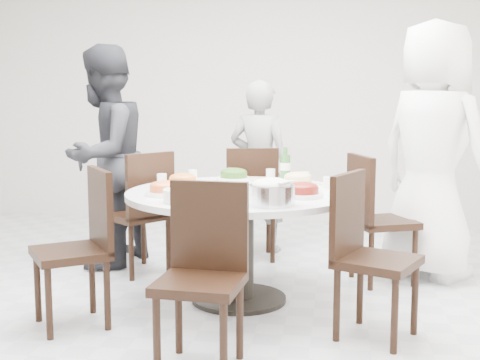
# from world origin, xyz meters

# --- Properties ---
(floor) EXTENTS (6.00, 6.00, 0.01)m
(floor) POSITION_xyz_m (0.00, 0.00, 0.00)
(floor) COLOR silver
(floor) RESTS_ON ground
(wall_back) EXTENTS (6.00, 0.01, 2.80)m
(wall_back) POSITION_xyz_m (0.00, 3.00, 1.40)
(wall_back) COLOR silver
(wall_back) RESTS_ON ground
(dining_table) EXTENTS (1.50, 1.50, 0.75)m
(dining_table) POSITION_xyz_m (0.15, 0.26, 0.38)
(dining_table) COLOR white
(dining_table) RESTS_ON floor
(chair_ne) EXTENTS (0.55, 0.55, 0.95)m
(chair_ne) POSITION_xyz_m (1.14, 0.85, 0.47)
(chair_ne) COLOR black
(chair_ne) RESTS_ON floor
(chair_n) EXTENTS (0.50, 0.50, 0.95)m
(chair_n) POSITION_xyz_m (0.08, 1.40, 0.47)
(chair_n) COLOR black
(chair_n) RESTS_ON floor
(chair_nw) EXTENTS (0.59, 0.59, 0.95)m
(chair_nw) POSITION_xyz_m (-0.73, 0.84, 0.47)
(chair_nw) COLOR black
(chair_nw) RESTS_ON floor
(chair_sw) EXTENTS (0.59, 0.59, 0.95)m
(chair_sw) POSITION_xyz_m (-0.78, -0.36, 0.47)
(chair_sw) COLOR black
(chair_sw) RESTS_ON floor
(chair_s) EXTENTS (0.45, 0.45, 0.95)m
(chair_s) POSITION_xyz_m (0.12, -0.86, 0.47)
(chair_s) COLOR black
(chair_s) RESTS_ON floor
(chair_se) EXTENTS (0.56, 0.56, 0.95)m
(chair_se) POSITION_xyz_m (1.04, -0.29, 0.47)
(chair_se) COLOR black
(chair_se) RESTS_ON floor
(diner_right) EXTENTS (1.11, 1.09, 1.93)m
(diner_right) POSITION_xyz_m (1.51, 1.06, 0.97)
(diner_right) COLOR white
(diner_right) RESTS_ON floor
(diner_middle) EXTENTS (0.61, 0.47, 1.50)m
(diner_middle) POSITION_xyz_m (0.12, 1.69, 0.75)
(diner_middle) COLOR black
(diner_middle) RESTS_ON floor
(diner_left) EXTENTS (0.85, 0.99, 1.77)m
(diner_left) POSITION_xyz_m (-1.04, 1.00, 0.88)
(diner_left) COLOR black
(diner_left) RESTS_ON floor
(dish_greens) EXTENTS (0.25, 0.25, 0.07)m
(dish_greens) POSITION_xyz_m (0.04, 0.76, 0.78)
(dish_greens) COLOR white
(dish_greens) RESTS_ON dining_table
(dish_pale) EXTENTS (0.25, 0.25, 0.07)m
(dish_pale) POSITION_xyz_m (0.52, 0.60, 0.78)
(dish_pale) COLOR white
(dish_pale) RESTS_ON dining_table
(dish_orange) EXTENTS (0.24, 0.24, 0.07)m
(dish_orange) POSITION_xyz_m (-0.26, 0.42, 0.78)
(dish_orange) COLOR white
(dish_orange) RESTS_ON dining_table
(dish_redbrown) EXTENTS (0.26, 0.26, 0.06)m
(dish_redbrown) POSITION_xyz_m (0.58, 0.09, 0.78)
(dish_redbrown) COLOR white
(dish_redbrown) RESTS_ON dining_table
(dish_tofu) EXTENTS (0.25, 0.25, 0.06)m
(dish_tofu) POSITION_xyz_m (-0.29, 0.03, 0.78)
(dish_tofu) COLOR white
(dish_tofu) RESTS_ON dining_table
(rice_bowl) EXTENTS (0.28, 0.28, 0.12)m
(rice_bowl) POSITION_xyz_m (0.42, -0.21, 0.81)
(rice_bowl) COLOR silver
(rice_bowl) RESTS_ON dining_table
(soup_bowl) EXTENTS (0.25, 0.25, 0.08)m
(soup_bowl) POSITION_xyz_m (-0.11, -0.19, 0.79)
(soup_bowl) COLOR white
(soup_bowl) RESTS_ON dining_table
(beverage_bottle) EXTENTS (0.07, 0.07, 0.25)m
(beverage_bottle) POSITION_xyz_m (0.42, 0.79, 0.88)
(beverage_bottle) COLOR #2D6528
(beverage_bottle) RESTS_ON dining_table
(tea_cups) EXTENTS (0.07, 0.07, 0.08)m
(tea_cups) POSITION_xyz_m (0.18, 0.89, 0.79)
(tea_cups) COLOR white
(tea_cups) RESTS_ON dining_table
(chopsticks) EXTENTS (0.24, 0.04, 0.01)m
(chopsticks) POSITION_xyz_m (0.17, 0.89, 0.76)
(chopsticks) COLOR tan
(chopsticks) RESTS_ON dining_table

